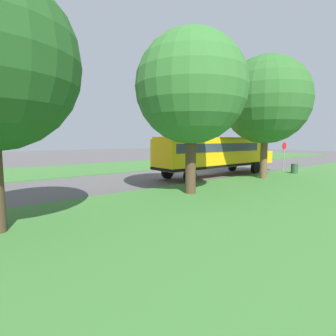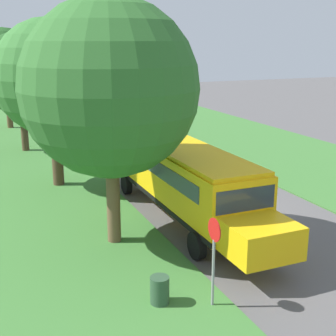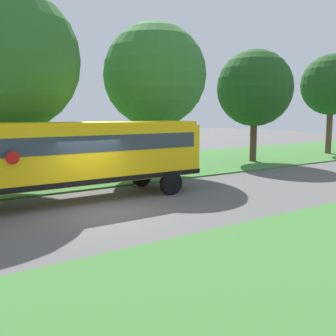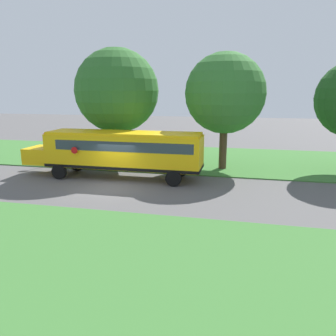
{
  "view_description": "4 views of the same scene",
  "coord_description": "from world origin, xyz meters",
  "px_view_note": "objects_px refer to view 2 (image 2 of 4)",
  "views": [
    {
      "loc": [
        -16.72,
        16.07,
        2.97
      ],
      "look_at": [
        -2.65,
        4.89,
        1.02
      ],
      "focal_mm": 28.0,
      "sensor_mm": 36.0,
      "label": 1
    },
    {
      "loc": [
        -10.47,
        -17.61,
        7.46
      ],
      "look_at": [
        -2.51,
        1.06,
        1.89
      ],
      "focal_mm": 50.0,
      "sensor_mm": 36.0,
      "label": 2
    },
    {
      "loc": [
        12.59,
        -5.99,
        3.51
      ],
      "look_at": [
        -0.95,
        3.44,
        1.21
      ],
      "focal_mm": 42.0,
      "sensor_mm": 36.0,
      "label": 3
    },
    {
      "loc": [
        18.14,
        7.75,
        5.75
      ],
      "look_at": [
        0.02,
        3.64,
        1.42
      ],
      "focal_mm": 35.0,
      "sensor_mm": 36.0,
      "label": 4
    }
  ],
  "objects_px": {
    "oak_tree_far_end": "(21,74)",
    "stop_sign": "(214,252)",
    "school_bus": "(183,174)",
    "oak_tree_roadside_mid": "(50,76)",
    "trash_bin": "(160,291)",
    "car_red_nearest": "(151,125)",
    "oak_tree_beside_bus": "(110,90)",
    "oak_tree_across_road": "(5,60)"
  },
  "relations": [
    {
      "from": "oak_tree_across_road",
      "to": "trash_bin",
      "type": "relative_size",
      "value": 9.45
    },
    {
      "from": "oak_tree_roadside_mid",
      "to": "oak_tree_far_end",
      "type": "xyz_separation_m",
      "value": [
        -0.41,
        9.14,
        -0.46
      ]
    },
    {
      "from": "oak_tree_far_end",
      "to": "stop_sign",
      "type": "relative_size",
      "value": 2.91
    },
    {
      "from": "oak_tree_beside_bus",
      "to": "stop_sign",
      "type": "distance_m",
      "value": 6.79
    },
    {
      "from": "oak_tree_beside_bus",
      "to": "oak_tree_across_road",
      "type": "relative_size",
      "value": 1.06
    },
    {
      "from": "car_red_nearest",
      "to": "oak_tree_across_road",
      "type": "relative_size",
      "value": 0.52
    },
    {
      "from": "oak_tree_far_end",
      "to": "oak_tree_roadside_mid",
      "type": "bearing_deg",
      "value": -87.41
    },
    {
      "from": "oak_tree_roadside_mid",
      "to": "trash_bin",
      "type": "distance_m",
      "value": 13.75
    },
    {
      "from": "car_red_nearest",
      "to": "oak_tree_far_end",
      "type": "height_order",
      "value": "oak_tree_far_end"
    },
    {
      "from": "oak_tree_beside_bus",
      "to": "stop_sign",
      "type": "relative_size",
      "value": 3.29
    },
    {
      "from": "car_red_nearest",
      "to": "oak_tree_far_end",
      "type": "bearing_deg",
      "value": -171.11
    },
    {
      "from": "oak_tree_far_end",
      "to": "trash_bin",
      "type": "distance_m",
      "value": 22.37
    },
    {
      "from": "oak_tree_far_end",
      "to": "oak_tree_across_road",
      "type": "height_order",
      "value": "oak_tree_across_road"
    },
    {
      "from": "school_bus",
      "to": "car_red_nearest",
      "type": "distance_m",
      "value": 17.97
    },
    {
      "from": "oak_tree_beside_bus",
      "to": "oak_tree_across_road",
      "type": "height_order",
      "value": "oak_tree_beside_bus"
    },
    {
      "from": "school_bus",
      "to": "oak_tree_across_road",
      "type": "relative_size",
      "value": 1.46
    },
    {
      "from": "oak_tree_across_road",
      "to": "stop_sign",
      "type": "bearing_deg",
      "value": -85.27
    },
    {
      "from": "oak_tree_roadside_mid",
      "to": "trash_bin",
      "type": "xyz_separation_m",
      "value": [
        0.68,
        -12.67,
        -5.3
      ]
    },
    {
      "from": "oak_tree_far_end",
      "to": "oak_tree_beside_bus",
      "type": "bearing_deg",
      "value": -86.24
    },
    {
      "from": "oak_tree_beside_bus",
      "to": "oak_tree_roadside_mid",
      "type": "distance_m",
      "value": 8.09
    },
    {
      "from": "school_bus",
      "to": "oak_tree_roadside_mid",
      "type": "bearing_deg",
      "value": 123.23
    },
    {
      "from": "oak_tree_beside_bus",
      "to": "stop_sign",
      "type": "xyz_separation_m",
      "value": [
        1.32,
        -5.3,
        -4.03
      ]
    },
    {
      "from": "stop_sign",
      "to": "oak_tree_far_end",
      "type": "bearing_deg",
      "value": 96.22
    },
    {
      "from": "school_bus",
      "to": "oak_tree_across_road",
      "type": "distance_m",
      "value": 25.95
    },
    {
      "from": "oak_tree_beside_bus",
      "to": "oak_tree_roadside_mid",
      "type": "height_order",
      "value": "oak_tree_beside_bus"
    },
    {
      "from": "oak_tree_far_end",
      "to": "school_bus",
      "type": "bearing_deg",
      "value": -73.37
    },
    {
      "from": "car_red_nearest",
      "to": "oak_tree_roadside_mid",
      "type": "xyz_separation_m",
      "value": [
        -9.44,
        -10.68,
        4.87
      ]
    },
    {
      "from": "car_red_nearest",
      "to": "oak_tree_far_end",
      "type": "xyz_separation_m",
      "value": [
        -9.85,
        -1.54,
        4.41
      ]
    },
    {
      "from": "school_bus",
      "to": "oak_tree_roadside_mid",
      "type": "relative_size",
      "value": 1.45
    },
    {
      "from": "oak_tree_roadside_mid",
      "to": "trash_bin",
      "type": "relative_size",
      "value": 9.54
    },
    {
      "from": "oak_tree_far_end",
      "to": "stop_sign",
      "type": "height_order",
      "value": "oak_tree_far_end"
    },
    {
      "from": "oak_tree_roadside_mid",
      "to": "oak_tree_far_end",
      "type": "distance_m",
      "value": 9.16
    },
    {
      "from": "oak_tree_roadside_mid",
      "to": "oak_tree_far_end",
      "type": "relative_size",
      "value": 1.08
    },
    {
      "from": "oak_tree_beside_bus",
      "to": "oak_tree_far_end",
      "type": "relative_size",
      "value": 1.13
    },
    {
      "from": "school_bus",
      "to": "oak_tree_far_end",
      "type": "relative_size",
      "value": 1.56
    },
    {
      "from": "car_red_nearest",
      "to": "oak_tree_roadside_mid",
      "type": "distance_m",
      "value": 15.06
    },
    {
      "from": "school_bus",
      "to": "stop_sign",
      "type": "bearing_deg",
      "value": -107.9
    },
    {
      "from": "oak_tree_beside_bus",
      "to": "trash_bin",
      "type": "xyz_separation_m",
      "value": [
        -0.04,
        -4.61,
        -5.32
      ]
    },
    {
      "from": "oak_tree_roadside_mid",
      "to": "trash_bin",
      "type": "bearing_deg",
      "value": -86.93
    },
    {
      "from": "oak_tree_roadside_mid",
      "to": "stop_sign",
      "type": "bearing_deg",
      "value": -81.33
    },
    {
      "from": "oak_tree_roadside_mid",
      "to": "stop_sign",
      "type": "xyz_separation_m",
      "value": [
        2.04,
        -13.36,
        -4.01
      ]
    },
    {
      "from": "school_bus",
      "to": "oak_tree_beside_bus",
      "type": "relative_size",
      "value": 1.38
    }
  ]
}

